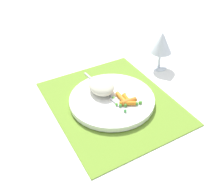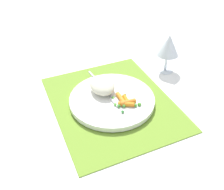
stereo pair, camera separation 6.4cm
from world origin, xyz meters
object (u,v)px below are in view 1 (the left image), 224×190
at_px(fork, 106,91).
at_px(carrot_portion, 126,100).
at_px(rice_mound, 101,86).
at_px(wine_glass, 162,43).
at_px(plate, 112,100).

bearing_deg(fork, carrot_portion, 22.19).
bearing_deg(carrot_portion, rice_mound, -154.06).
distance_m(rice_mound, wine_glass, 0.28).
relative_size(plate, rice_mound, 2.71).
bearing_deg(carrot_portion, fork, -157.81).
xyz_separation_m(rice_mound, fork, (0.01, 0.01, -0.02)).
height_order(plate, wine_glass, wine_glass).
bearing_deg(plate, fork, -173.79).
bearing_deg(rice_mound, plate, 18.21).
relative_size(rice_mound, fork, 0.46).
relative_size(carrot_portion, wine_glass, 0.53).
height_order(fork, wine_glass, wine_glass).
bearing_deg(wine_glass, rice_mound, -79.44).
bearing_deg(fork, plate, 6.21).
bearing_deg(rice_mound, fork, 46.26).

